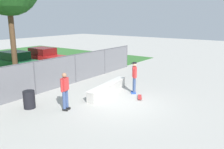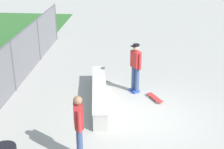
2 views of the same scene
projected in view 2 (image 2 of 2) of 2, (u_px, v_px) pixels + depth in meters
name	position (u px, v px, depth m)	size (l,w,h in m)	color
ground_plane	(141.00, 118.00, 10.66)	(80.00, 80.00, 0.00)	#ADAAA3
concrete_ledge	(99.00, 94.00, 11.53)	(3.80, 0.99, 0.61)	#B7B5AD
skateboarder	(136.00, 66.00, 12.01)	(0.50, 0.43, 1.84)	#2647A5
skateboard	(155.00, 98.00, 11.81)	(0.79, 0.58, 0.09)	red
bystander	(79.00, 125.00, 8.37)	(0.58, 0.35, 1.82)	black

